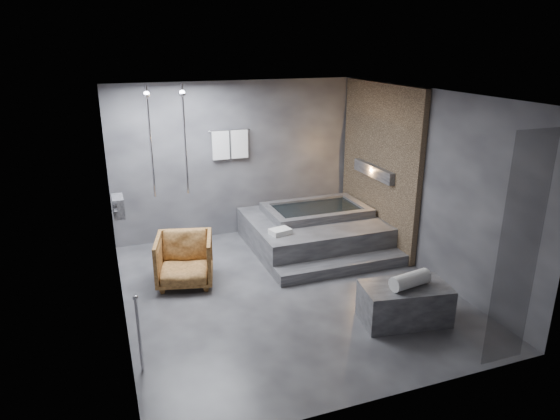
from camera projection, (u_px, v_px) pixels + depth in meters
name	position (u px, v px, depth m)	size (l,w,h in m)	color
room	(307.00, 169.00, 7.05)	(5.00, 5.04, 2.82)	#2B2B2D
tub_deck	(313.00, 231.00, 8.81)	(2.20, 2.00, 0.50)	#2F2F32
tub_step	(343.00, 266.00, 7.82)	(2.20, 0.36, 0.18)	#2F2F32
concrete_bench	(404.00, 303.00, 6.40)	(1.10, 0.61, 0.50)	#323234
driftwood_chair	(185.00, 260.00, 7.36)	(0.80, 0.83, 0.75)	#4F2F13
rolled_towel	(410.00, 280.00, 6.26)	(0.20, 0.20, 0.55)	white
deck_towel	(280.00, 231.00, 8.00)	(0.32, 0.24, 0.09)	silver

